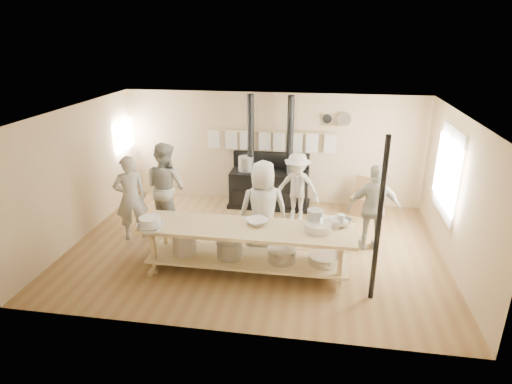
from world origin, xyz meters
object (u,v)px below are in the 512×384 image
cook_far_left (131,198)px  cook_center (263,210)px  cook_by_window (297,187)px  stove (269,185)px  roasting_pan (326,221)px  prep_table (246,245)px  chair (361,203)px  cook_left (166,187)px  cook_right (374,208)px

cook_far_left → cook_center: bearing=141.1°
cook_center → cook_by_window: size_ratio=1.18×
stove → roasting_pan: stove is taller
prep_table → chair: 3.57m
stove → cook_left: stove is taller
stove → cook_by_window: stove is taller
cook_center → cook_right: cook_center is taller
stove → cook_far_left: (-2.46, -2.09, 0.34)m
cook_right → cook_center: bearing=11.5°
cook_center → roasting_pan: cook_center is taller
cook_left → cook_center: cook_left is taller
cook_center → roasting_pan: size_ratio=3.86×
cook_far_left → chair: cook_far_left is taller
cook_far_left → roasting_pan: bearing=137.8°
cook_by_window → roasting_pan: cook_by_window is taller
roasting_pan → chair: bearing=72.5°
prep_table → cook_left: 2.42m
cook_right → cook_left: bearing=-6.9°
cook_center → cook_left: bearing=-34.4°
cook_by_window → chair: (1.42, 0.59, -0.52)m
cook_far_left → chair: 5.01m
roasting_pan → cook_left: bearing=161.3°
chair → roasting_pan: size_ratio=1.80×
stove → cook_by_window: bearing=-47.2°
stove → roasting_pan: bearing=-63.9°
cook_center → cook_right: bearing=-179.0°
cook_center → chair: bearing=-145.6°
cook_far_left → chair: (4.58, 1.94, -0.61)m
stove → cook_left: 2.53m
cook_left → chair: bearing=-135.0°
stove → cook_far_left: 3.25m
chair → roasting_pan: roasting_pan is taller
stove → cook_far_left: size_ratio=1.52×
cook_left → cook_center: (2.11, -0.76, -0.03)m
cook_center → chair: size_ratio=2.15×
roasting_pan → cook_center: bearing=163.6°
prep_table → cook_far_left: (-2.46, 0.93, 0.34)m
cook_far_left → cook_center: (2.65, -0.27, 0.05)m
stove → chair: stove is taller
prep_table → roasting_pan: 1.41m
cook_right → roasting_pan: cook_right is taller
stove → cook_center: 2.39m
cook_left → cook_right: size_ratio=1.12×
stove → roasting_pan: size_ratio=5.56×
stove → cook_by_window: size_ratio=1.70×
cook_far_left → roasting_pan: cook_far_left is taller
stove → cook_left: (-1.92, -1.59, 0.41)m
prep_table → cook_center: bearing=73.8°
cook_center → cook_by_window: cook_center is taller
cook_far_left → chair: bearing=169.8°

